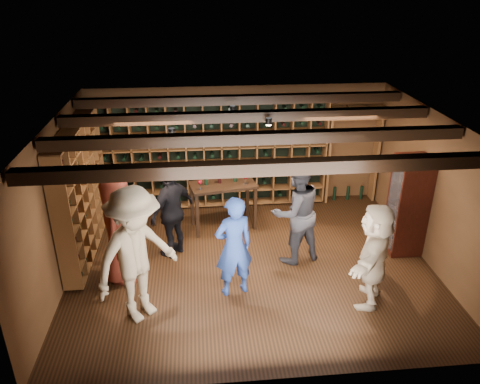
{
  "coord_description": "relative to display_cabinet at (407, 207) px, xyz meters",
  "views": [
    {
      "loc": [
        -0.83,
        -6.64,
        4.48
      ],
      "look_at": [
        -0.17,
        0.2,
        1.27
      ],
      "focal_mm": 35.0,
      "sensor_mm": 36.0,
      "label": 1
    }
  ],
  "objects": [
    {
      "name": "guest_beige",
      "position": [
        -1.08,
        -1.32,
        -0.05
      ],
      "size": [
        1.12,
        1.54,
        1.61
      ],
      "primitive_type": "imported",
      "rotation": [
        0.0,
        0.0,
        4.22
      ],
      "color": "#BFAB8C",
      "rests_on": "ground"
    },
    {
      "name": "ground",
      "position": [
        -2.71,
        -0.2,
        -0.86
      ],
      "size": [
        6.0,
        6.0,
        0.0
      ],
      "primitive_type": "plane",
      "color": "black",
      "rests_on": "ground"
    },
    {
      "name": "crate_shelf",
      "position": [
        -0.31,
        2.12,
        0.71
      ],
      "size": [
        1.2,
        0.32,
        2.07
      ],
      "color": "brown",
      "rests_on": "ground"
    },
    {
      "name": "wine_rack_left",
      "position": [
        -5.54,
        0.62,
        0.29
      ],
      "size": [
        0.3,
        2.65,
        2.2
      ],
      "color": "brown",
      "rests_on": "ground"
    },
    {
      "name": "man_grey_suit",
      "position": [
        -1.97,
        -0.09,
        0.06
      ],
      "size": [
        1.06,
        0.94,
        1.82
      ],
      "primitive_type": "imported",
      "rotation": [
        0.0,
        0.0,
        3.47
      ],
      "color": "black",
      "rests_on": "ground"
    },
    {
      "name": "guest_khaki",
      "position": [
        -4.44,
        -1.33,
        0.15
      ],
      "size": [
        1.47,
        1.44,
        2.02
      ],
      "primitive_type": "imported",
      "rotation": [
        0.0,
        0.0,
        0.75
      ],
      "color": "gray",
      "rests_on": "ground"
    },
    {
      "name": "wine_rack_back",
      "position": [
        -3.24,
        2.13,
        0.29
      ],
      "size": [
        4.65,
        0.3,
        2.2
      ],
      "color": "brown",
      "rests_on": "ground"
    },
    {
      "name": "guest_red_floral",
      "position": [
        -4.81,
        -0.36,
        0.04
      ],
      "size": [
        0.68,
        0.94,
        1.78
      ],
      "primitive_type": "imported",
      "rotation": [
        0.0,
        0.0,
        1.44
      ],
      "color": "maroon",
      "rests_on": "ground"
    },
    {
      "name": "guest_woman_black",
      "position": [
        -4.02,
        0.28,
        -0.03
      ],
      "size": [
        0.95,
        1.0,
        1.66
      ],
      "primitive_type": "imported",
      "rotation": [
        0.0,
        0.0,
        3.99
      ],
      "color": "black",
      "rests_on": "ground"
    },
    {
      "name": "display_cabinet",
      "position": [
        0.0,
        0.0,
        0.0
      ],
      "size": [
        0.55,
        0.5,
        1.75
      ],
      "color": "black",
      "rests_on": "ground"
    },
    {
      "name": "tasting_table",
      "position": [
        -3.1,
        1.15,
        -0.05
      ],
      "size": [
        1.31,
        0.82,
        1.2
      ],
      "rotation": [
        0.0,
        0.0,
        0.19
      ],
      "color": "black",
      "rests_on": "ground"
    },
    {
      "name": "room_shell",
      "position": [
        -2.71,
        -0.15,
        1.56
      ],
      "size": [
        6.0,
        6.0,
        6.0
      ],
      "color": "#56361D",
      "rests_on": "ground"
    },
    {
      "name": "man_blue_shirt",
      "position": [
        -3.07,
        -0.92,
        -0.04
      ],
      "size": [
        0.68,
        0.54,
        1.63
      ],
      "primitive_type": "imported",
      "rotation": [
        0.0,
        0.0,
        3.43
      ],
      "color": "navy",
      "rests_on": "ground"
    }
  ]
}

